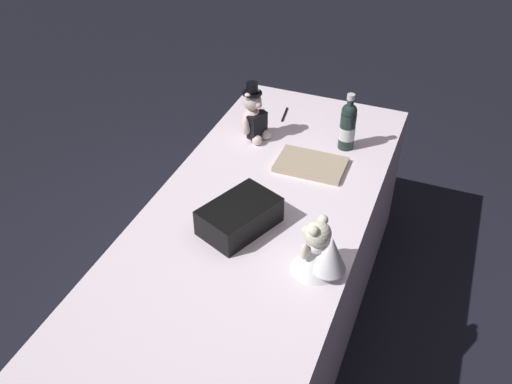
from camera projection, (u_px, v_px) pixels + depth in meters
The scene contains 8 objects.
ground_plane at pixel (256, 328), 2.69m from camera, with size 12.00×12.00×0.00m, color black.
reception_table at pixel (256, 275), 2.46m from camera, with size 2.04×0.86×0.72m, color white.
teddy_bear_groom at pixel (254, 118), 2.61m from camera, with size 0.15×0.14×0.28m.
teddy_bear_bride at pixel (320, 251), 1.93m from camera, with size 0.17×0.21×0.22m.
champagne_bottle at pixel (348, 126), 2.54m from camera, with size 0.07×0.07×0.27m.
signing_pen at pixel (285, 114), 2.85m from camera, with size 0.14×0.03×0.01m.
gift_case_black at pixel (239, 216), 2.14m from camera, with size 0.35×0.29×0.11m.
guestbook at pixel (311, 165), 2.48m from camera, with size 0.20×0.30×0.02m, color tan.
Camera 1 is at (-1.60, -0.64, 2.16)m, focal length 39.66 mm.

